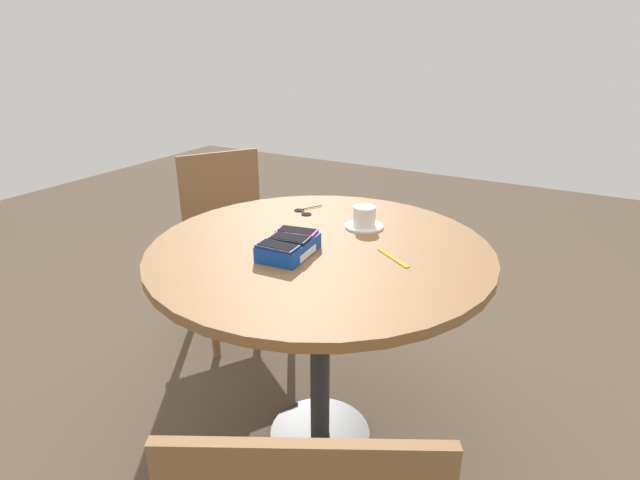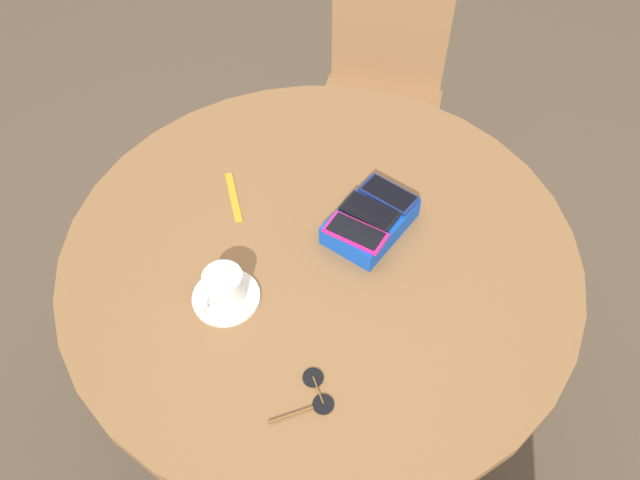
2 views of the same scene
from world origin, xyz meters
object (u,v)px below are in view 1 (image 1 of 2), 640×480
object	(u,v)px
round_table	(320,273)
chair_near_window	(232,239)
sunglasses	(304,212)
phone_navy	(277,246)
phone_black	(290,238)
phone_magenta	(297,231)
lanyard_strap	(393,258)
saucer	(364,226)
coffee_cup	(365,215)
phone_box	(289,247)

from	to	relation	value
round_table	chair_near_window	size ratio (longest dim) A/B	1.25
chair_near_window	sunglasses	bearing A→B (deg)	-113.53
phone_navy	phone_black	xyz separation A→B (m)	(0.07, 0.00, 0.00)
phone_magenta	lanyard_strap	distance (m)	0.31
saucer	chair_near_window	size ratio (longest dim) A/B	0.15
round_table	chair_near_window	distance (m)	0.96
lanyard_strap	sunglasses	size ratio (longest dim) A/B	1.14
phone_black	coffee_cup	world-z (taller)	coffee_cup
phone_magenta	chair_near_window	size ratio (longest dim) A/B	0.15
phone_navy	phone_magenta	distance (m)	0.13
phone_box	phone_magenta	world-z (taller)	phone_magenta
phone_magenta	round_table	bearing A→B (deg)	-54.39
phone_box	lanyard_strap	distance (m)	0.32
phone_magenta	saucer	distance (m)	0.29
saucer	coffee_cup	distance (m)	0.04
sunglasses	saucer	bearing A→B (deg)	-97.80
phone_box	coffee_cup	world-z (taller)	coffee_cup
phone_black	saucer	xyz separation A→B (m)	(0.33, -0.10, -0.05)
phone_navy	saucer	bearing A→B (deg)	-13.87
phone_navy	coffee_cup	distance (m)	0.41
phone_black	phone_magenta	world-z (taller)	phone_black
phone_navy	saucer	distance (m)	0.41
phone_black	chair_near_window	xyz separation A→B (m)	(0.61, 0.74, -0.37)
phone_navy	phone_magenta	size ratio (longest dim) A/B	0.93
round_table	phone_navy	size ratio (longest dim) A/B	8.79
phone_black	chair_near_window	bearing A→B (deg)	50.36
phone_navy	chair_near_window	xyz separation A→B (m)	(0.68, 0.74, -0.37)
phone_black	phone_magenta	size ratio (longest dim) A/B	0.92
round_table	phone_magenta	world-z (taller)	phone_magenta
phone_navy	coffee_cup	xyz separation A→B (m)	(0.40, -0.10, -0.01)
phone_black	coffee_cup	bearing A→B (deg)	-16.49
phone_black	round_table	bearing A→B (deg)	-23.33
phone_box	phone_magenta	distance (m)	0.07
phone_box	chair_near_window	xyz separation A→B (m)	(0.61, 0.74, -0.34)
chair_near_window	lanyard_strap	bearing A→B (deg)	-115.27
sunglasses	chair_near_window	xyz separation A→B (m)	(0.25, 0.57, -0.32)
coffee_cup	chair_near_window	distance (m)	0.95
phone_black	sunglasses	distance (m)	0.41
lanyard_strap	sunglasses	distance (m)	0.51
phone_box	phone_navy	distance (m)	0.07
round_table	saucer	bearing A→B (deg)	-13.26
round_table	chair_near_window	bearing A→B (deg)	57.15
round_table	sunglasses	size ratio (longest dim) A/B	8.16
round_table	phone_magenta	distance (m)	0.17
coffee_cup	chair_near_window	bearing A→B (deg)	71.34
phone_box	phone_magenta	size ratio (longest dim) A/B	1.53
phone_box	saucer	world-z (taller)	phone_box
phone_box	sunglasses	xyz separation A→B (m)	(0.37, 0.17, -0.02)
sunglasses	phone_magenta	bearing A→B (deg)	-152.78
phone_magenta	chair_near_window	distance (m)	0.98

